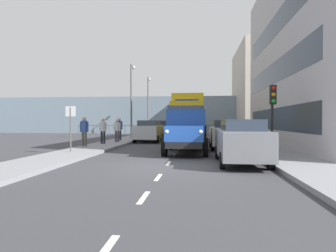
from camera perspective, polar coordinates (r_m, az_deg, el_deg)
The scene contains 22 objects.
ground_plane at distance 18.50m, azimuth 2.12°, elevation -4.23°, with size 80.00×80.00×0.00m, color #38383D.
sidewalk_left at distance 18.82m, azimuth 17.24°, elevation -3.95°, with size 2.30×38.56×0.15m, color gray.
sidewalk_right at distance 19.43m, azimuth -12.51°, elevation -3.78°, with size 2.30×38.56×0.15m, color gray.
road_centreline_markings at distance 17.36m, azimuth 1.88°, elevation -4.55°, with size 0.12×32.79×0.01m.
building_terrace at distance 22.36m, azimuth 28.13°, elevation 11.99°, with size 6.89×18.23×12.00m.
building_far_block at distance 40.14m, azimuth 17.85°, elevation 6.24°, with size 6.88×12.89×10.83m.
sea_horizon at distance 40.69m, azimuth 4.16°, elevation 2.09°, with size 80.00×0.80×5.00m, color gray.
seawall_railing at distance 37.09m, azimuth 3.99°, elevation -0.24°, with size 28.08×0.08×1.20m.
truck_vintage_blue at distance 15.52m, azimuth 3.41°, elevation -0.86°, with size 2.17×5.64×2.43m.
lorry_cargo_yellow at distance 25.57m, azimuth 3.83°, elevation 1.84°, with size 2.58×8.20×3.87m.
car_grey_kerbside_near at distance 12.02m, azimuth 13.57°, elevation -2.74°, with size 1.81×4.43×1.72m.
car_white_kerbside_1 at distance 18.31m, azimuth 10.90°, elevation -1.49°, with size 1.91×4.07×1.72m.
car_silver_oppositeside_0 at distance 24.41m, azimuth -3.60°, elevation -0.88°, with size 1.93×4.52×1.72m.
car_navy_oppositeside_1 at distance 31.08m, azimuth -1.56°, elevation -0.49°, with size 1.97×4.01×1.72m.
pedestrian_with_bag at distance 18.84m, azimuth -15.49°, elevation -0.50°, with size 0.53×0.34×1.78m.
pedestrian_couple_b at distance 20.80m, azimuth -12.14°, elevation -0.48°, with size 0.53×0.34×1.71m.
pedestrian_in_dark_coat at distance 22.49m, azimuth -9.57°, elevation -0.46°, with size 0.53×0.34×1.66m.
pedestrian_strolling at distance 24.63m, azimuth -9.16°, elevation -0.15°, with size 0.53×0.34×1.78m.
traffic_light_near at distance 15.10m, azimuth 19.10°, elevation 3.96°, with size 0.28×0.41×3.20m.
lamp_post_promenade at distance 27.79m, azimuth -6.85°, elevation 5.95°, with size 0.32×1.14×6.66m.
lamp_post_far at distance 37.42m, azimuth -3.73°, elevation 4.86°, with size 0.32×1.14×6.91m.
street_sign at distance 15.83m, azimuth -17.87°, elevation 0.96°, with size 0.50×0.07×2.25m.
Camera 1 is at (-1.19, 11.09, 1.66)m, focal length 32.39 mm.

